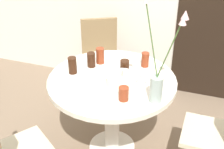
% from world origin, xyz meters
% --- Properties ---
extents(ground_plane, '(16.00, 16.00, 0.00)m').
position_xyz_m(ground_plane, '(0.00, 0.00, 0.00)').
color(ground_plane, '#7A6651').
extents(dining_table, '(1.02, 1.02, 0.74)m').
position_xyz_m(dining_table, '(0.00, 0.00, 0.59)').
color(dining_table, silver).
rests_on(dining_table, ground_plane).
extents(chair_right_flank, '(0.54, 0.54, 0.88)m').
position_xyz_m(chair_right_flank, '(-0.40, 0.78, 0.49)').
color(chair_right_flank, beige).
rests_on(chair_right_flank, ground_plane).
extents(chair_left_flank, '(0.56, 0.56, 0.88)m').
position_xyz_m(chair_left_flank, '(-0.51, -0.71, 0.49)').
color(chair_left_flank, beige).
rests_on(chair_left_flank, ground_plane).
extents(chair_far_back, '(0.41, 0.41, 0.88)m').
position_xyz_m(chair_far_back, '(0.87, -0.01, 0.49)').
color(chair_far_back, beige).
rests_on(chair_far_back, ground_plane).
extents(birthday_cake, '(0.25, 0.25, 0.12)m').
position_xyz_m(birthday_cake, '(0.10, -0.06, 0.78)').
color(birthday_cake, white).
rests_on(birthday_cake, dining_table).
extents(flower_vase, '(0.27, 0.17, 0.75)m').
position_xyz_m(flower_vase, '(0.40, -0.18, 0.94)').
color(flower_vase, '#9EB2AD').
rests_on(flower_vase, dining_table).
extents(side_plate, '(0.17, 0.17, 0.01)m').
position_xyz_m(side_plate, '(-0.19, -0.26, 0.74)').
color(side_plate, silver).
rests_on(side_plate, dining_table).
extents(drink_glass_0, '(0.07, 0.07, 0.14)m').
position_xyz_m(drink_glass_0, '(-0.33, -0.01, 0.81)').
color(drink_glass_0, '#33190C').
rests_on(drink_glass_0, dining_table).
extents(drink_glass_1, '(0.07, 0.07, 0.14)m').
position_xyz_m(drink_glass_1, '(-0.18, 0.22, 0.81)').
color(drink_glass_1, maroon).
rests_on(drink_glass_1, dining_table).
extents(drink_glass_2, '(0.07, 0.07, 0.10)m').
position_xyz_m(drink_glass_2, '(0.17, -0.24, 0.79)').
color(drink_glass_2, maroon).
rests_on(drink_glass_2, dining_table).
extents(drink_glass_3, '(0.07, 0.07, 0.11)m').
position_xyz_m(drink_glass_3, '(0.07, 0.12, 0.79)').
color(drink_glass_3, '#33190C').
rests_on(drink_glass_3, dining_table).
extents(drink_glass_4, '(0.07, 0.07, 0.12)m').
position_xyz_m(drink_glass_4, '(-0.23, 0.14, 0.80)').
color(drink_glass_4, '#33190C').
rests_on(drink_glass_4, dining_table).
extents(drink_glass_5, '(0.06, 0.06, 0.12)m').
position_xyz_m(drink_glass_5, '(0.20, 0.29, 0.80)').
color(drink_glass_5, maroon).
rests_on(drink_glass_5, dining_table).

